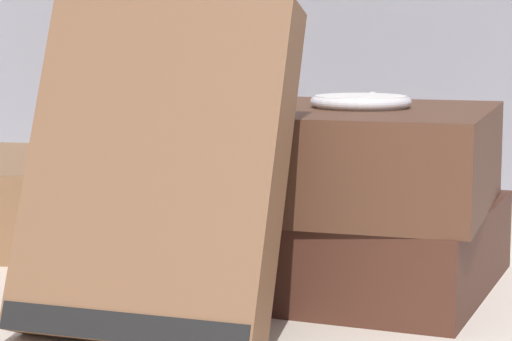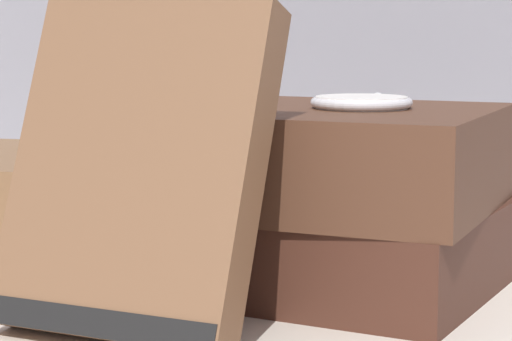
{
  "view_description": "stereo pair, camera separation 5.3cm",
  "coord_description": "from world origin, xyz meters",
  "px_view_note": "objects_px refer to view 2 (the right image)",
  "views": [
    {
      "loc": [
        0.16,
        -0.48,
        0.14
      ],
      "look_at": [
        -0.02,
        0.02,
        0.06
      ],
      "focal_mm": 75.0,
      "sensor_mm": 36.0,
      "label": 1
    },
    {
      "loc": [
        0.21,
        -0.46,
        0.14
      ],
      "look_at": [
        -0.02,
        0.02,
        0.06
      ],
      "focal_mm": 75.0,
      "sensor_mm": 36.0,
      "label": 2
    }
  ],
  "objects_px": {
    "book_flat_top": "(289,155)",
    "book_leaning_front": "(135,180)",
    "pocket_watch": "(362,102)",
    "reading_glasses": "(317,222)",
    "book_flat_bottom": "(286,239)"
  },
  "relations": [
    {
      "from": "book_flat_top",
      "to": "reading_glasses",
      "type": "distance_m",
      "value": 0.18
    },
    {
      "from": "pocket_watch",
      "to": "reading_glasses",
      "type": "bearing_deg",
      "value": 118.74
    },
    {
      "from": "book_flat_bottom",
      "to": "pocket_watch",
      "type": "xyz_separation_m",
      "value": [
        0.04,
        -0.01,
        0.07
      ]
    },
    {
      "from": "book_flat_top",
      "to": "pocket_watch",
      "type": "height_order",
      "value": "pocket_watch"
    },
    {
      "from": "pocket_watch",
      "to": "reading_glasses",
      "type": "distance_m",
      "value": 0.2
    },
    {
      "from": "book_leaning_front",
      "to": "reading_glasses",
      "type": "distance_m",
      "value": 0.28
    },
    {
      "from": "book_flat_top",
      "to": "book_leaning_front",
      "type": "bearing_deg",
      "value": -104.91
    },
    {
      "from": "book_flat_bottom",
      "to": "book_leaning_front",
      "type": "height_order",
      "value": "book_leaning_front"
    },
    {
      "from": "book_flat_top",
      "to": "book_leaning_front",
      "type": "distance_m",
      "value": 0.11
    },
    {
      "from": "pocket_watch",
      "to": "book_flat_top",
      "type": "bearing_deg",
      "value": -172.3
    },
    {
      "from": "book_leaning_front",
      "to": "book_flat_top",
      "type": "bearing_deg",
      "value": 76.69
    },
    {
      "from": "book_flat_bottom",
      "to": "book_leaning_front",
      "type": "distance_m",
      "value": 0.13
    },
    {
      "from": "pocket_watch",
      "to": "book_leaning_front",
      "type": "bearing_deg",
      "value": -118.92
    },
    {
      "from": "book_flat_bottom",
      "to": "book_flat_top",
      "type": "distance_m",
      "value": 0.05
    },
    {
      "from": "book_flat_top",
      "to": "pocket_watch",
      "type": "xyz_separation_m",
      "value": [
        0.04,
        0.01,
        0.03
      ]
    }
  ]
}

